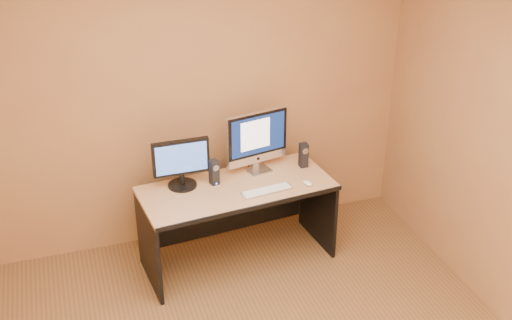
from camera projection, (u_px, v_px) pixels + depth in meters
name	position (u px, v px, depth m)	size (l,w,h in m)	color
walls	(252.00, 227.00, 3.55)	(4.00, 4.00, 2.60)	olive
desk	(237.00, 224.00, 5.30)	(1.54, 0.67, 0.71)	tan
imac	(259.00, 142.00, 5.26)	(0.55, 0.20, 0.53)	silver
second_monitor	(181.00, 164.00, 5.06)	(0.46, 0.23, 0.40)	black
speaker_left	(214.00, 172.00, 5.13)	(0.07, 0.07, 0.21)	black
speaker_right	(304.00, 155.00, 5.40)	(0.07, 0.07, 0.21)	black
keyboard	(267.00, 190.00, 5.07)	(0.41, 0.11, 0.02)	#B7B7BC
mouse	(308.00, 183.00, 5.16)	(0.06, 0.10, 0.03)	silver
cable_a	(257.00, 165.00, 5.46)	(0.01, 0.01, 0.21)	black
cable_b	(248.00, 167.00, 5.42)	(0.01, 0.01, 0.17)	black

